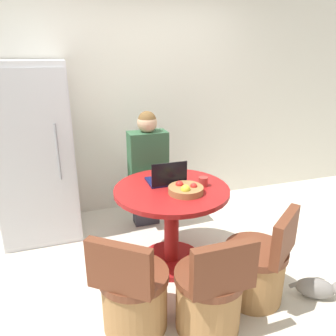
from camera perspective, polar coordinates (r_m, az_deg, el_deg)
ground_plane at (r=3.04m, az=1.41°, el=-18.72°), size 12.00×12.00×0.00m
wall_back at (r=3.97m, az=-6.40°, el=11.01°), size 7.00×0.06×2.60m
refrigerator at (r=3.60m, az=-22.15°, el=2.34°), size 0.76×0.69×1.81m
dining_table at (r=2.96m, az=0.62°, el=-8.04°), size 1.01×1.01×0.77m
chair_near_camera at (r=2.48m, az=7.24°, el=-21.33°), size 0.49×0.49×0.80m
chair_near_right_corner at (r=2.79m, az=15.21°, el=-16.60°), size 0.56×0.56×0.80m
chair_near_left_corner at (r=2.48m, az=-6.02°, el=-21.31°), size 0.56×0.56×0.80m
person_seated at (r=3.51m, az=-3.66°, el=0.28°), size 0.40×0.37×1.33m
laptop at (r=2.94m, az=-0.28°, el=-1.88°), size 0.32×0.25×0.22m
fruit_bowl at (r=2.74m, az=3.11°, el=-3.74°), size 0.30×0.30×0.10m
coffee_cup at (r=2.90m, az=6.13°, el=-2.36°), size 0.08×0.08×0.08m
cat at (r=3.05m, az=24.74°, el=-18.48°), size 0.38×0.29×0.17m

